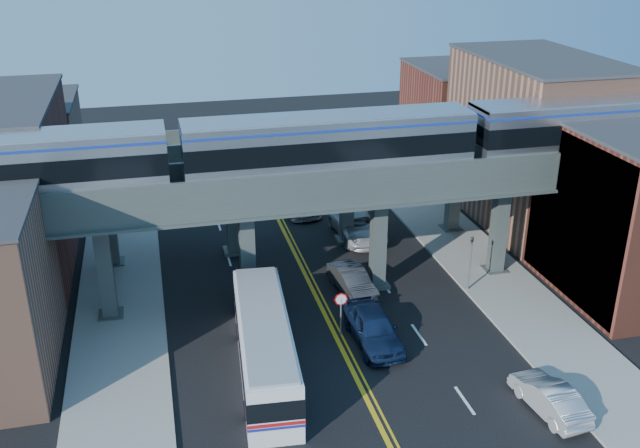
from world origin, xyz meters
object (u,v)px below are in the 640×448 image
(car_parked_curb, at_px, (549,397))
(car_lane_b, at_px, (353,281))
(car_lane_a, at_px, (374,327))
(stop_sign, at_px, (341,307))
(transit_bus, at_px, (265,346))
(transit_train, at_px, (329,144))
(car_lane_d, at_px, (296,198))
(traffic_signal, at_px, (470,258))
(car_lane_c, at_px, (358,226))

(car_parked_curb, bearing_deg, car_lane_b, -72.94)
(car_lane_a, bearing_deg, stop_sign, 143.06)
(transit_bus, height_order, car_parked_curb, transit_bus)
(transit_train, bearing_deg, car_lane_b, -18.79)
(car_lane_d, bearing_deg, transit_bus, -112.38)
(car_lane_b, bearing_deg, traffic_signal, -20.19)
(transit_bus, height_order, car_lane_d, transit_bus)
(stop_sign, xyz_separation_m, transit_bus, (-4.59, -2.40, -0.25))
(stop_sign, xyz_separation_m, car_lane_a, (1.52, -1.11, -0.83))
(transit_train, relative_size, car_lane_d, 7.98)
(car_lane_b, bearing_deg, car_lane_c, 63.40)
(stop_sign, bearing_deg, car_parked_curb, -48.40)
(stop_sign, height_order, car_lane_c, stop_sign)
(stop_sign, bearing_deg, car_lane_b, 66.36)
(car_lane_b, xyz_separation_m, car_lane_c, (2.67, 7.82, 0.10))
(transit_bus, bearing_deg, car_lane_b, -38.85)
(transit_train, xyz_separation_m, car_lane_d, (0.90, 13.75, -8.48))
(car_lane_c, height_order, car_lane_d, car_lane_d)
(transit_train, xyz_separation_m, stop_sign, (-0.60, -5.00, -7.65))
(transit_train, height_order, stop_sign, transit_train)
(transit_bus, bearing_deg, car_lane_a, -73.41)
(car_lane_d, height_order, car_parked_curb, car_lane_d)
(traffic_signal, distance_m, transit_bus, 14.55)
(car_lane_d, bearing_deg, stop_sign, -100.89)
(transit_train, relative_size, car_lane_c, 8.08)
(car_lane_a, height_order, car_lane_c, car_lane_a)
(car_lane_b, relative_size, car_lane_d, 0.73)
(stop_sign, bearing_deg, traffic_signal, 18.63)
(transit_bus, relative_size, car_lane_d, 1.83)
(stop_sign, xyz_separation_m, car_lane_d, (1.50, 18.75, -0.84))
(car_lane_a, height_order, car_lane_d, car_lane_a)
(stop_sign, height_order, car_lane_a, stop_sign)
(stop_sign, relative_size, traffic_signal, 0.64)
(car_lane_a, height_order, car_parked_curb, car_lane_a)
(transit_bus, height_order, car_lane_b, transit_bus)
(car_lane_c, bearing_deg, car_lane_b, -110.26)
(transit_train, bearing_deg, car_lane_c, 61.10)
(car_lane_c, bearing_deg, transit_train, -120.31)
(traffic_signal, xyz_separation_m, car_lane_c, (-4.25, 9.35, -1.43))
(car_lane_a, bearing_deg, car_lane_b, 84.47)
(traffic_signal, height_order, car_lane_c, traffic_signal)
(transit_train, xyz_separation_m, car_lane_b, (1.39, -0.47, -8.64))
(car_lane_b, height_order, car_lane_c, car_lane_c)
(car_lane_d, bearing_deg, car_lane_a, -96.27)
(transit_train, bearing_deg, transit_bus, -125.04)
(traffic_signal, distance_m, car_parked_curb, 11.77)
(car_parked_curb, bearing_deg, transit_train, -68.88)
(stop_sign, height_order, car_lane_b, stop_sign)
(car_lane_c, distance_m, car_lane_d, 7.14)
(transit_train, bearing_deg, traffic_signal, -13.54)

